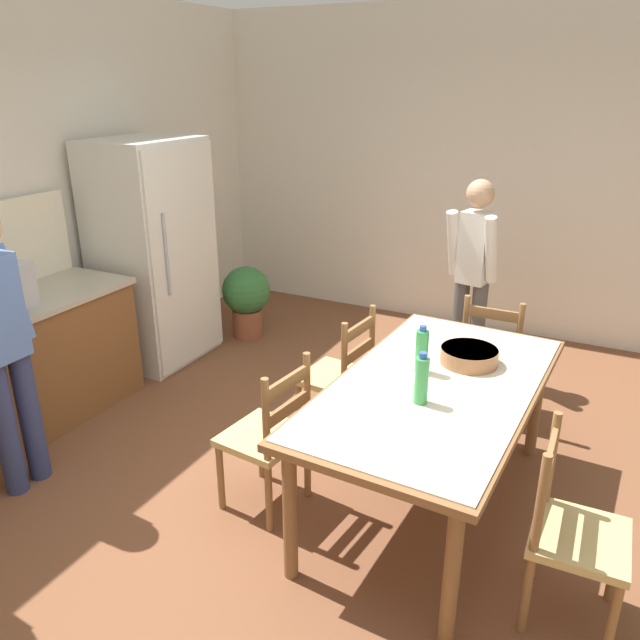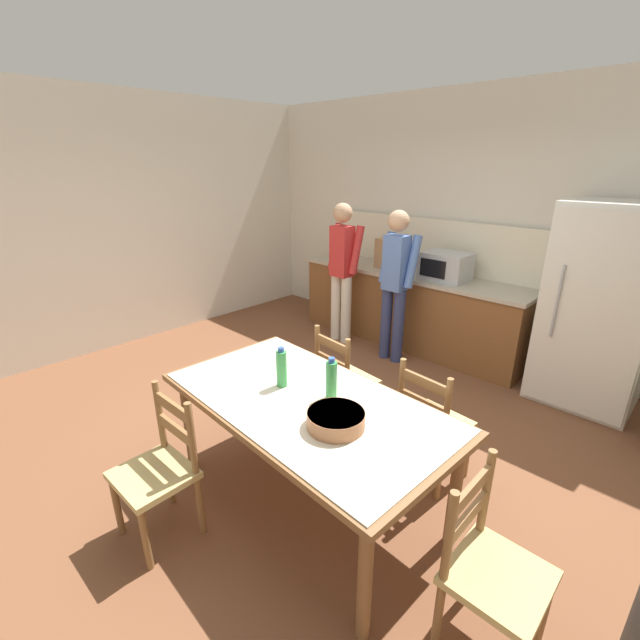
# 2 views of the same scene
# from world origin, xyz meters

# --- Properties ---
(ground_plane) EXTENTS (8.32, 8.32, 0.00)m
(ground_plane) POSITION_xyz_m (0.00, 0.00, 0.00)
(ground_plane) COLOR brown
(wall_back) EXTENTS (6.52, 0.12, 2.90)m
(wall_back) POSITION_xyz_m (0.00, 2.66, 1.45)
(wall_back) COLOR silver
(wall_back) RESTS_ON ground
(wall_left) EXTENTS (0.12, 5.20, 2.90)m
(wall_left) POSITION_xyz_m (-3.26, 0.00, 1.45)
(wall_left) COLOR silver
(wall_left) RESTS_ON ground
(kitchen_counter) EXTENTS (2.87, 0.66, 0.90)m
(kitchen_counter) POSITION_xyz_m (-0.69, 2.23, 0.45)
(kitchen_counter) COLOR brown
(kitchen_counter) RESTS_ON ground
(counter_splashback) EXTENTS (2.83, 0.03, 0.60)m
(counter_splashback) POSITION_xyz_m (-0.69, 2.54, 1.20)
(counter_splashback) COLOR #EFE8CB
(counter_splashback) RESTS_ON kitchen_counter
(refrigerator) EXTENTS (0.85, 0.73, 1.83)m
(refrigerator) POSITION_xyz_m (1.28, 2.19, 0.92)
(refrigerator) COLOR silver
(refrigerator) RESTS_ON ground
(microwave) EXTENTS (0.50, 0.39, 0.30)m
(microwave) POSITION_xyz_m (-0.24, 2.21, 1.05)
(microwave) COLOR #B2B7BC
(microwave) RESTS_ON kitchen_counter
(paper_bag) EXTENTS (0.24, 0.16, 0.36)m
(paper_bag) POSITION_xyz_m (-1.04, 2.20, 1.08)
(paper_bag) COLOR tan
(paper_bag) RESTS_ON kitchen_counter
(dining_table) EXTENTS (1.90, 1.07, 0.78)m
(dining_table) POSITION_xyz_m (0.33, -0.52, 0.70)
(dining_table) COLOR brown
(dining_table) RESTS_ON ground
(bottle_near_centre) EXTENTS (0.07, 0.07, 0.27)m
(bottle_near_centre) POSITION_xyz_m (0.10, -0.51, 0.90)
(bottle_near_centre) COLOR green
(bottle_near_centre) RESTS_ON dining_table
(bottle_off_centre) EXTENTS (0.07, 0.07, 0.27)m
(bottle_off_centre) POSITION_xyz_m (0.43, -0.40, 0.90)
(bottle_off_centre) COLOR green
(bottle_off_centre) RESTS_ON dining_table
(serving_bowl) EXTENTS (0.32, 0.32, 0.09)m
(serving_bowl) POSITION_xyz_m (0.65, -0.61, 0.83)
(serving_bowl) COLOR #9E6642
(serving_bowl) RESTS_ON dining_table
(chair_side_far_right) EXTENTS (0.46, 0.44, 0.91)m
(chair_side_far_right) POSITION_xyz_m (0.78, 0.24, 0.44)
(chair_side_far_right) COLOR olive
(chair_side_far_right) RESTS_ON ground
(chair_side_near_left) EXTENTS (0.43, 0.41, 0.91)m
(chair_side_near_left) POSITION_xyz_m (-0.13, -1.29, 0.44)
(chair_side_near_left) COLOR olive
(chair_side_near_left) RESTS_ON ground
(chair_side_far_left) EXTENTS (0.46, 0.45, 0.91)m
(chair_side_far_left) POSITION_xyz_m (-0.06, 0.28, 0.44)
(chair_side_far_left) COLOR olive
(chair_side_far_left) RESTS_ON ground
(chair_head_end) EXTENTS (0.40, 0.42, 0.91)m
(chair_head_end) POSITION_xyz_m (1.55, -0.58, 0.44)
(chair_head_end) COLOR olive
(chair_head_end) RESTS_ON ground
(person_at_sink) EXTENTS (0.42, 0.29, 1.69)m
(person_at_sink) POSITION_xyz_m (-1.32, 1.71, 0.95)
(person_at_sink) COLOR silver
(person_at_sink) RESTS_ON ground
(person_at_counter) EXTENTS (0.42, 0.29, 1.67)m
(person_at_counter) POSITION_xyz_m (-0.54, 1.69, 0.94)
(person_at_counter) COLOR navy
(person_at_counter) RESTS_ON ground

